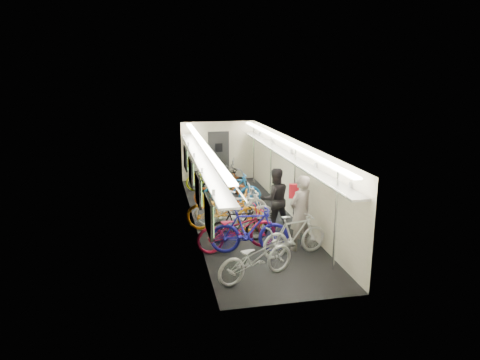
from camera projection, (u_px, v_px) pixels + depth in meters
name	position (u px, v px, depth m)	size (l,w,h in m)	color
train_car_shell	(227.00, 161.00, 13.18)	(10.00, 10.00, 10.00)	black
bicycle_0	(256.00, 258.00, 9.05)	(0.65, 1.86, 0.98)	#A3A4A7
bicycle_1	(250.00, 230.00, 10.37)	(0.55, 1.94, 1.16)	navy
bicycle_2	(237.00, 229.00, 10.54)	(0.72, 2.06, 1.08)	maroon
bicycle_3	(239.00, 225.00, 11.04)	(0.45, 1.58, 0.95)	black
bicycle_4	(225.00, 211.00, 11.85)	(0.76, 2.17, 1.14)	orange
bicycle_5	(241.00, 211.00, 11.80)	(0.55, 1.94, 1.17)	silver
bicycle_6	(231.00, 205.00, 12.36)	(0.75, 2.15, 1.13)	#B4B4B9
bicycle_7	(232.00, 191.00, 13.84)	(0.54, 1.93, 1.16)	#19599B
bicycle_8	(221.00, 190.00, 14.25)	(0.65, 1.87, 0.98)	#8E350F
bicycle_9	(225.00, 182.00, 15.20)	(0.49, 1.74, 1.05)	black
bicycle_10	(209.00, 179.00, 15.85)	(0.61, 1.75, 0.92)	#D0D814
bicycle_11	(295.00, 235.00, 10.22)	(0.49, 1.73, 1.04)	silver
bicycle_12	(213.00, 177.00, 16.10)	(0.63, 1.80, 0.95)	#5A595D
bicycle_14	(220.00, 171.00, 16.83)	(0.69, 1.98, 1.04)	slate
passenger_near	(300.00, 213.00, 10.49)	(0.69, 0.45, 1.90)	gray
passenger_mid	(275.00, 199.00, 11.87)	(0.86, 0.67, 1.76)	black
backpack	(294.00, 191.00, 11.20)	(0.26, 0.14, 0.38)	red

